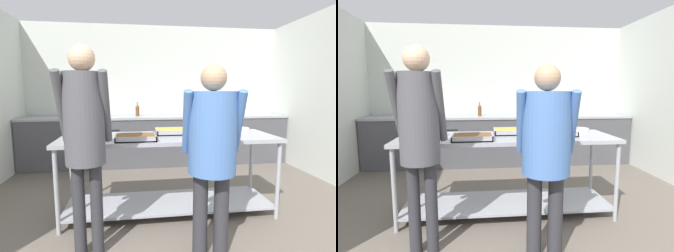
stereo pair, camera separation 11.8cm
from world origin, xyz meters
The scene contains 11 objects.
wall_rear centered at (0.00, 4.39, 1.32)m, with size 5.06×0.06×2.65m.
back_counter centered at (0.00, 4.02, 0.46)m, with size 4.90×0.65×0.93m.
serving_counter centered at (-0.09, 1.97, 0.61)m, with size 2.39×0.75×0.90m.
sauce_pan centered at (-0.91, 2.06, 0.94)m, with size 0.41×0.27×0.07m.
serving_tray_greens centered at (-0.46, 1.79, 0.92)m, with size 0.42×0.31×0.05m.
serving_tray_roast centered at (-0.02, 2.14, 0.92)m, with size 0.40×0.33×0.05m.
serving_tray_vegetables centered at (0.45, 1.96, 0.92)m, with size 0.47×0.30×0.05m.
plate_stack centered at (0.84, 2.17, 0.92)m, with size 0.22×0.22×0.05m.
guest_serving_left centered at (-0.88, 1.28, 1.10)m, with size 0.42×0.34×1.76m.
guest_serving_right centered at (0.15, 1.14, 0.98)m, with size 0.53×0.39×1.61m.
water_bottle centered at (-0.38, 4.07, 1.04)m, with size 0.07×0.07×0.25m.
Camera 1 is at (-0.51, -0.89, 1.40)m, focal length 28.00 mm.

